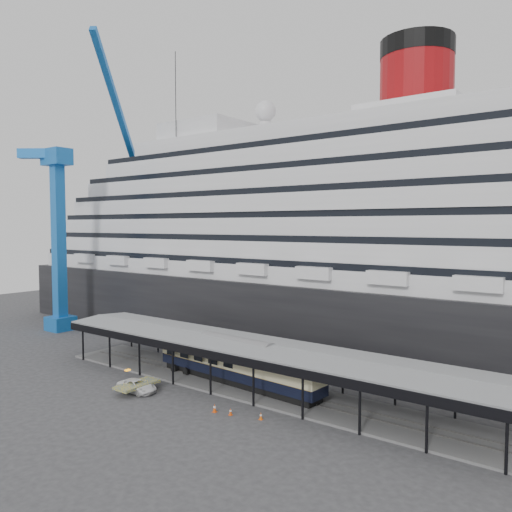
% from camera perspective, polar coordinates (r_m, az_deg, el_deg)
% --- Properties ---
extents(ground, '(200.00, 200.00, 0.00)m').
position_cam_1_polar(ground, '(53.45, -3.48, -16.37)').
color(ground, '#343437').
rests_on(ground, ground).
extents(cruise_ship, '(130.00, 30.00, 43.90)m').
position_cam_1_polar(cruise_ship, '(77.47, 12.01, 3.57)').
color(cruise_ship, black).
rests_on(cruise_ship, ground).
extents(platform_canopy, '(56.00, 9.18, 5.30)m').
position_cam_1_polar(platform_canopy, '(56.44, -0.13, -12.75)').
color(platform_canopy, slate).
rests_on(platform_canopy, ground).
extents(crane_blue, '(22.63, 19.19, 47.60)m').
position_cam_1_polar(crane_blue, '(91.81, -21.06, 4.39)').
color(crane_blue, blue).
rests_on(crane_blue, ground).
extents(port_truck, '(4.80, 2.25, 1.33)m').
position_cam_1_polar(port_truck, '(57.68, -13.44, -14.25)').
color(port_truck, white).
rests_on(port_truck, ground).
extents(pullman_carriage, '(22.94, 4.54, 22.38)m').
position_cam_1_polar(pullman_carriage, '(57.90, -2.26, -11.97)').
color(pullman_carriage, black).
rests_on(pullman_carriage, ground).
extents(traffic_cone_left, '(0.46, 0.46, 0.83)m').
position_cam_1_polar(traffic_cone_left, '(50.89, -4.75, -16.92)').
color(traffic_cone_left, '#DF490C').
rests_on(traffic_cone_left, ground).
extents(traffic_cone_mid, '(0.42, 0.42, 0.67)m').
position_cam_1_polar(traffic_cone_mid, '(50.11, -2.93, -17.34)').
color(traffic_cone_mid, '#F3500D').
rests_on(traffic_cone_mid, ground).
extents(traffic_cone_right, '(0.40, 0.40, 0.70)m').
position_cam_1_polar(traffic_cone_right, '(49.00, 0.56, -17.81)').
color(traffic_cone_right, '#EF5F0D').
rests_on(traffic_cone_right, ground).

